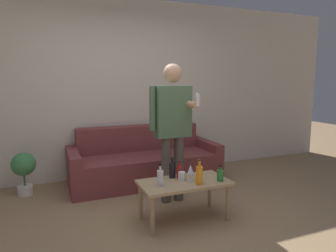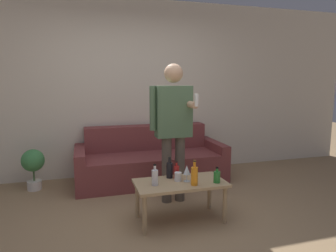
{
  "view_description": "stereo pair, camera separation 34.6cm",
  "coord_description": "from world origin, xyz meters",
  "px_view_note": "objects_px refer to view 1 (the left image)",
  "views": [
    {
      "loc": [
        -1.01,
        -2.49,
        1.47
      ],
      "look_at": [
        0.27,
        0.68,
        0.95
      ],
      "focal_mm": 32.0,
      "sensor_mm": 36.0,
      "label": 1
    },
    {
      "loc": [
        -0.68,
        -2.61,
        1.47
      ],
      "look_at": [
        0.27,
        0.68,
        0.95
      ],
      "focal_mm": 32.0,
      "sensor_mm": 36.0,
      "label": 2
    }
  ],
  "objects_px": {
    "couch": "(144,162)",
    "coffee_table": "(184,186)",
    "person_standing_front": "(172,122)",
    "bottle_orange": "(199,174)"
  },
  "relations": [
    {
      "from": "coffee_table",
      "to": "bottle_orange",
      "type": "relative_size",
      "value": 3.67
    },
    {
      "from": "couch",
      "to": "coffee_table",
      "type": "bearing_deg",
      "value": -89.68
    },
    {
      "from": "coffee_table",
      "to": "person_standing_front",
      "type": "xyz_separation_m",
      "value": [
        0.08,
        0.51,
        0.61
      ]
    },
    {
      "from": "couch",
      "to": "coffee_table",
      "type": "height_order",
      "value": "couch"
    },
    {
      "from": "bottle_orange",
      "to": "person_standing_front",
      "type": "relative_size",
      "value": 0.15
    },
    {
      "from": "bottle_orange",
      "to": "person_standing_front",
      "type": "distance_m",
      "value": 0.79
    },
    {
      "from": "coffee_table",
      "to": "person_standing_front",
      "type": "distance_m",
      "value": 0.8
    },
    {
      "from": "couch",
      "to": "bottle_orange",
      "type": "height_order",
      "value": "couch"
    },
    {
      "from": "coffee_table",
      "to": "person_standing_front",
      "type": "height_order",
      "value": "person_standing_front"
    },
    {
      "from": "couch",
      "to": "bottle_orange",
      "type": "distance_m",
      "value": 1.54
    }
  ]
}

